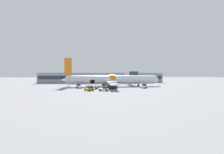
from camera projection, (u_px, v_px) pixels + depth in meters
ground_plane at (111, 88)px, 50.86m from camera, size 500.00×500.00×0.00m
terminal_strip at (103, 78)px, 89.69m from camera, size 76.05×14.10×6.17m
jet_bridge_stub at (131, 75)px, 65.93m from camera, size 3.75×12.92×6.46m
airplane at (111, 80)px, 57.20m from camera, size 40.84×33.15×11.66m
baggage_tug_lead at (79, 86)px, 51.02m from camera, size 2.49×3.31×1.53m
baggage_tug_mid at (89, 89)px, 42.56m from camera, size 3.14×3.23×1.41m
baggage_tug_rear at (144, 86)px, 50.88m from camera, size 2.82×2.91×1.56m
baggage_tug_spare at (104, 89)px, 42.07m from camera, size 3.34×2.33×1.34m
baggage_cart_loading at (101, 87)px, 49.44m from camera, size 4.03×2.65×1.03m
baggage_cart_queued at (89, 87)px, 50.04m from camera, size 3.78×2.03×1.08m
ground_crew_loader_a at (95, 87)px, 46.24m from camera, size 0.54×0.54×1.68m
ground_crew_loader_b at (107, 86)px, 51.49m from camera, size 0.60×0.44×1.71m
ground_crew_driver at (106, 87)px, 47.10m from camera, size 0.44×0.54×1.56m
ground_crew_supervisor at (112, 86)px, 51.28m from camera, size 0.60×0.50×1.72m
suitcase_on_tarmac_upright at (96, 88)px, 47.10m from camera, size 0.55×0.30×0.63m
safety_cone_nose at (160, 86)px, 58.88m from camera, size 0.53×0.53×0.69m
safety_cone_engine_left at (117, 90)px, 40.44m from camera, size 0.44×0.44×0.77m
safety_cone_wingtip at (115, 88)px, 49.29m from camera, size 0.58×0.58×0.70m
safety_cone_tail at (64, 87)px, 53.25m from camera, size 0.45×0.45×0.78m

